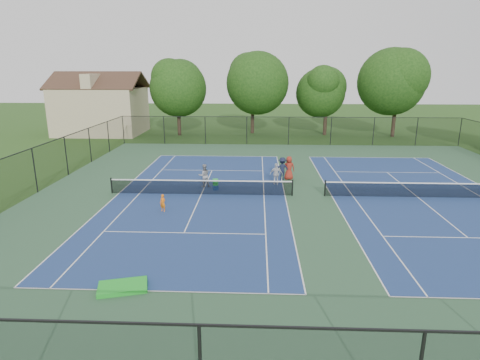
{
  "coord_description": "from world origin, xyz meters",
  "views": [
    {
      "loc": [
        -3.37,
        -24.97,
        8.01
      ],
      "look_at": [
        -4.41,
        -1.0,
        1.3
      ],
      "focal_mm": 30.0,
      "sensor_mm": 36.0,
      "label": 1
    }
  ],
  "objects_px": {
    "bystander_b": "(282,169)",
    "bystander_c": "(289,168)",
    "tree_back_d": "(398,79)",
    "child_player": "(163,203)",
    "clapboard_house": "(101,109)",
    "ball_crate": "(216,188)",
    "tree_back_c": "(327,90)",
    "instructor": "(204,176)",
    "bystander_a": "(276,174)",
    "tree_back_a": "(178,85)",
    "ball_hopper": "(215,182)",
    "tree_back_b": "(253,80)"
  },
  "relations": [
    {
      "from": "child_player",
      "to": "tree_back_c",
      "type": "bearing_deg",
      "value": 88.58
    },
    {
      "from": "clapboard_house",
      "to": "bystander_b",
      "type": "xyz_separation_m",
      "value": [
        21.51,
        -21.12,
        -2.25
      ]
    },
    {
      "from": "clapboard_house",
      "to": "tree_back_c",
      "type": "bearing_deg",
      "value": 0.0
    },
    {
      "from": "tree_back_d",
      "to": "instructor",
      "type": "distance_m",
      "value": 30.49
    },
    {
      "from": "tree_back_c",
      "to": "ball_crate",
      "type": "height_order",
      "value": "tree_back_c"
    },
    {
      "from": "child_player",
      "to": "bystander_a",
      "type": "distance_m",
      "value": 8.98
    },
    {
      "from": "bystander_c",
      "to": "ball_crate",
      "type": "xyz_separation_m",
      "value": [
        -5.18,
        -2.9,
        -0.71
      ]
    },
    {
      "from": "ball_crate",
      "to": "ball_hopper",
      "type": "height_order",
      "value": "ball_hopper"
    },
    {
      "from": "bystander_c",
      "to": "ball_crate",
      "type": "distance_m",
      "value": 5.98
    },
    {
      "from": "tree_back_d",
      "to": "bystander_c",
      "type": "xyz_separation_m",
      "value": [
        -13.99,
        -20.02,
        -5.95
      ]
    },
    {
      "from": "bystander_a",
      "to": "ball_crate",
      "type": "xyz_separation_m",
      "value": [
        -4.18,
        -1.51,
        -0.61
      ]
    },
    {
      "from": "bystander_c",
      "to": "tree_back_d",
      "type": "bearing_deg",
      "value": -129.5
    },
    {
      "from": "tree_back_a",
      "to": "child_player",
      "type": "height_order",
      "value": "tree_back_a"
    },
    {
      "from": "child_player",
      "to": "bystander_b",
      "type": "relative_size",
      "value": 0.6
    },
    {
      "from": "tree_back_c",
      "to": "ball_crate",
      "type": "bearing_deg",
      "value": -115.03
    },
    {
      "from": "tree_back_b",
      "to": "bystander_a",
      "type": "bearing_deg",
      "value": -85.08
    },
    {
      "from": "tree_back_a",
      "to": "bystander_a",
      "type": "height_order",
      "value": "tree_back_a"
    },
    {
      "from": "tree_back_b",
      "to": "bystander_c",
      "type": "xyz_separation_m",
      "value": [
        3.01,
        -22.02,
        -5.72
      ]
    },
    {
      "from": "bystander_b",
      "to": "bystander_c",
      "type": "bearing_deg",
      "value": -173.98
    },
    {
      "from": "clapboard_house",
      "to": "ball_crate",
      "type": "height_order",
      "value": "clapboard_house"
    },
    {
      "from": "bystander_a",
      "to": "ball_crate",
      "type": "distance_m",
      "value": 4.49
    },
    {
      "from": "clapboard_house",
      "to": "child_player",
      "type": "height_order",
      "value": "clapboard_house"
    },
    {
      "from": "ball_crate",
      "to": "bystander_b",
      "type": "bearing_deg",
      "value": 30.95
    },
    {
      "from": "tree_back_c",
      "to": "tree_back_d",
      "type": "bearing_deg",
      "value": -7.13
    },
    {
      "from": "tree_back_b",
      "to": "bystander_b",
      "type": "bearing_deg",
      "value": -83.53
    },
    {
      "from": "tree_back_d",
      "to": "child_player",
      "type": "distance_m",
      "value": 35.48
    },
    {
      "from": "bystander_a",
      "to": "tree_back_c",
      "type": "bearing_deg",
      "value": -109.62
    },
    {
      "from": "bystander_a",
      "to": "ball_hopper",
      "type": "relative_size",
      "value": 3.53
    },
    {
      "from": "tree_back_a",
      "to": "child_player",
      "type": "distance_m",
      "value": 28.16
    },
    {
      "from": "bystander_a",
      "to": "bystander_b",
      "type": "bearing_deg",
      "value": -113.16
    },
    {
      "from": "tree_back_c",
      "to": "bystander_c",
      "type": "relative_size",
      "value": 4.79
    },
    {
      "from": "bystander_c",
      "to": "child_player",
      "type": "bearing_deg",
      "value": 38.51
    },
    {
      "from": "clapboard_house",
      "to": "tree_back_b",
      "type": "bearing_deg",
      "value": 3.01
    },
    {
      "from": "bystander_c",
      "to": "tree_back_a",
      "type": "bearing_deg",
      "value": -63.6
    },
    {
      "from": "child_player",
      "to": "ball_crate",
      "type": "xyz_separation_m",
      "value": [
        2.6,
        4.37,
        -0.35
      ]
    },
    {
      "from": "tree_back_a",
      "to": "ball_hopper",
      "type": "xyz_separation_m",
      "value": [
        6.83,
        -22.92,
        -5.49
      ]
    },
    {
      "from": "bystander_a",
      "to": "bystander_c",
      "type": "height_order",
      "value": "bystander_c"
    },
    {
      "from": "tree_back_b",
      "to": "clapboard_house",
      "type": "xyz_separation_m",
      "value": [
        -19.0,
        -1.0,
        -3.5
      ]
    },
    {
      "from": "clapboard_house",
      "to": "child_player",
      "type": "xyz_separation_m",
      "value": [
        14.23,
        -28.29,
        -2.58
      ]
    },
    {
      "from": "tree_back_c",
      "to": "instructor",
      "type": "bearing_deg",
      "value": -117.42
    },
    {
      "from": "tree_back_b",
      "to": "bystander_a",
      "type": "height_order",
      "value": "tree_back_b"
    },
    {
      "from": "tree_back_d",
      "to": "bystander_c",
      "type": "relative_size",
      "value": 5.91
    },
    {
      "from": "bystander_a",
      "to": "bystander_b",
      "type": "xyz_separation_m",
      "value": [
        0.49,
        1.29,
        0.08
      ]
    },
    {
      "from": "tree_back_a",
      "to": "bystander_b",
      "type": "distance_m",
      "value": 23.75
    },
    {
      "from": "instructor",
      "to": "tree_back_a",
      "type": "bearing_deg",
      "value": -95.59
    },
    {
      "from": "tree_back_d",
      "to": "child_player",
      "type": "relative_size",
      "value": 10.14
    },
    {
      "from": "ball_crate",
      "to": "ball_hopper",
      "type": "xyz_separation_m",
      "value": [
        0.0,
        0.0,
        0.38
      ]
    },
    {
      "from": "tree_back_d",
      "to": "bystander_b",
      "type": "height_order",
      "value": "tree_back_d"
    },
    {
      "from": "bystander_b",
      "to": "bystander_c",
      "type": "height_order",
      "value": "bystander_c"
    },
    {
      "from": "bystander_a",
      "to": "tree_back_b",
      "type": "bearing_deg",
      "value": -87.39
    }
  ]
}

